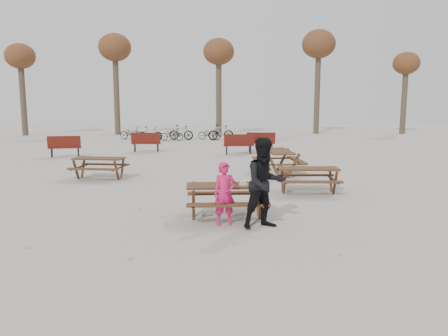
{
  "coord_description": "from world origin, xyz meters",
  "views": [
    {
      "loc": [
        -0.64,
        -9.67,
        2.64
      ],
      "look_at": [
        0.0,
        1.0,
        1.0
      ],
      "focal_mm": 35.0,
      "sensor_mm": 36.0,
      "label": 1
    }
  ],
  "objects": [
    {
      "name": "soda_bottle",
      "position": [
        -0.12,
        -0.19,
        0.85
      ],
      "size": [
        0.07,
        0.07,
        0.17
      ],
      "color": "silver",
      "rests_on": "main_picnic_table"
    },
    {
      "name": "food_tray",
      "position": [
        0.36,
        -0.09,
        0.79
      ],
      "size": [
        0.18,
        0.11,
        0.03
      ],
      "primitive_type": "cube",
      "color": "silver",
      "rests_on": "main_picnic_table"
    },
    {
      "name": "bicycle_row",
      "position": [
        -2.06,
        20.25,
        0.47
      ],
      "size": [
        7.97,
        1.94,
        1.05
      ],
      "color": "black",
      "rests_on": "ground"
    },
    {
      "name": "child",
      "position": [
        -0.08,
        -0.56,
        0.68
      ],
      "size": [
        0.54,
        0.39,
        1.36
      ],
      "primitive_type": "imported",
      "rotation": [
        0.0,
        0.0,
        0.14
      ],
      "color": "#CF195A",
      "rests_on": "ground"
    },
    {
      "name": "main_picnic_table",
      "position": [
        0.0,
        0.0,
        0.59
      ],
      "size": [
        1.8,
        1.45,
        0.78
      ],
      "color": "#391E14",
      "rests_on": "ground"
    },
    {
      "name": "adult",
      "position": [
        0.75,
        -0.83,
        0.95
      ],
      "size": [
        1.11,
        0.98,
        1.91
      ],
      "primitive_type": "imported",
      "rotation": [
        0.0,
        0.0,
        0.33
      ],
      "color": "black",
      "rests_on": "ground"
    },
    {
      "name": "fallen_leaves",
      "position": [
        0.5,
        2.5,
        0.0
      ],
      "size": [
        11.0,
        11.0,
        0.01
      ],
      "primitive_type": null,
      "color": "#CA7F30",
      "rests_on": "ground"
    },
    {
      "name": "picnic_table_far",
      "position": [
        2.28,
        5.89,
        0.44
      ],
      "size": [
        1.68,
        2.07,
        0.88
      ],
      "primitive_type": null,
      "rotation": [
        0.0,
        0.0,
        1.59
      ],
      "color": "#391E14",
      "rests_on": "ground"
    },
    {
      "name": "park_bench_row",
      "position": [
        -1.57,
        12.43,
        0.52
      ],
      "size": [
        11.23,
        2.54,
        1.03
      ],
      "color": "#601B13",
      "rests_on": "ground"
    },
    {
      "name": "picnic_table_east",
      "position": [
        2.54,
        2.6,
        0.37
      ],
      "size": [
        1.82,
        1.51,
        0.74
      ],
      "primitive_type": null,
      "rotation": [
        0.0,
        0.0,
        -0.08
      ],
      "color": "#391E14",
      "rests_on": "ground"
    },
    {
      "name": "tree_row",
      "position": [
        0.9,
        25.15,
        6.19
      ],
      "size": [
        32.17,
        3.52,
        8.26
      ],
      "color": "#382B21",
      "rests_on": "ground"
    },
    {
      "name": "bread_roll",
      "position": [
        0.36,
        -0.09,
        0.83
      ],
      "size": [
        0.14,
        0.06,
        0.05
      ],
      "primitive_type": "ellipsoid",
      "color": "tan",
      "rests_on": "food_tray"
    },
    {
      "name": "picnic_table_north",
      "position": [
        -4.01,
        5.3,
        0.37
      ],
      "size": [
        1.91,
        1.64,
        0.73
      ],
      "primitive_type": null,
      "rotation": [
        0.0,
        0.0,
        -0.17
      ],
      "color": "#391E14",
      "rests_on": "ground"
    },
    {
      "name": "ground",
      "position": [
        0.0,
        0.0,
        0.0
      ],
      "size": [
        80.0,
        80.0,
        0.0
      ],
      "primitive_type": "plane",
      "color": "gray",
      "rests_on": "ground"
    }
  ]
}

